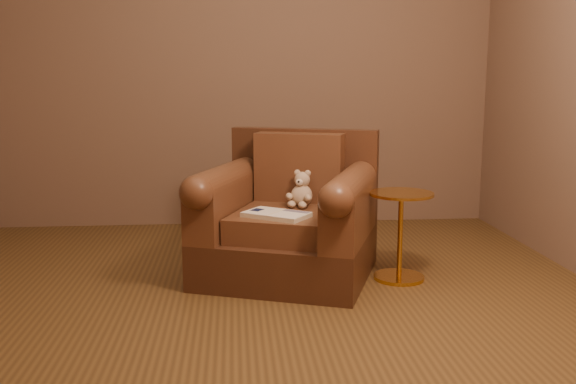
{
  "coord_description": "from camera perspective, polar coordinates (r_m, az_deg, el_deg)",
  "views": [
    {
      "loc": [
        -0.07,
        -3.15,
        1.18
      ],
      "look_at": [
        0.25,
        0.5,
        0.52
      ],
      "focal_mm": 40.0,
      "sensor_mm": 36.0,
      "label": 1
    }
  ],
  "objects": [
    {
      "name": "floor",
      "position": [
        3.36,
        -3.51,
        -10.38
      ],
      "size": [
        4.0,
        4.0,
        0.0
      ],
      "primitive_type": "plane",
      "color": "brown",
      "rests_on": "ground"
    },
    {
      "name": "armchair",
      "position": [
        3.85,
        0.1,
        -2.58
      ],
      "size": [
        1.2,
        1.18,
        0.86
      ],
      "rotation": [
        0.0,
        0.0,
        -0.35
      ],
      "color": "#442616",
      "rests_on": "floor"
    },
    {
      "name": "side_table",
      "position": [
        3.82,
        9.95,
        -3.6
      ],
      "size": [
        0.37,
        0.37,
        0.52
      ],
      "color": "gold",
      "rests_on": "floor"
    },
    {
      "name": "teddy_bear",
      "position": [
        3.88,
        1.16,
        -0.03
      ],
      "size": [
        0.17,
        0.19,
        0.22
      ],
      "rotation": [
        0.0,
        0.0,
        -0.47
      ],
      "color": "tan",
      "rests_on": "armchair"
    },
    {
      "name": "guidebook",
      "position": [
        3.59,
        -1.05,
        -2.02
      ],
      "size": [
        0.41,
        0.37,
        0.03
      ],
      "rotation": [
        0.0,
        0.0,
        -0.61
      ],
      "color": "beige",
      "rests_on": "armchair"
    }
  ]
}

